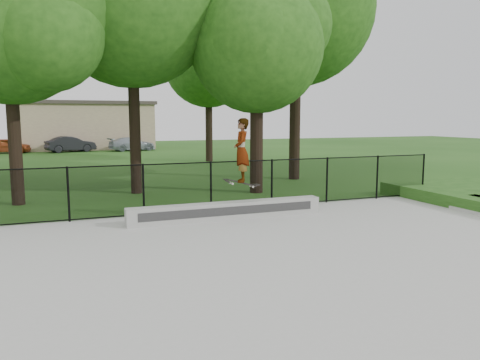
{
  "coord_description": "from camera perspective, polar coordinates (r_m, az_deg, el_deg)",
  "views": [
    {
      "loc": [
        -4.17,
        -7.27,
        2.85
      ],
      "look_at": [
        0.27,
        4.2,
        1.2
      ],
      "focal_mm": 35.0,
      "sensor_mm": 36.0,
      "label": 1
    }
  ],
  "objects": [
    {
      "name": "car_b",
      "position": [
        41.36,
        -19.95,
        4.13
      ],
      "size": [
        3.82,
        2.32,
        1.3
      ],
      "primitive_type": "imported",
      "rotation": [
        0.0,
        0.0,
        1.85
      ],
      "color": "black",
      "rests_on": "ground"
    },
    {
      "name": "chainlink_fence",
      "position": [
        13.96,
        -3.56,
        -0.77
      ],
      "size": [
        16.06,
        0.06,
        1.5
      ],
      "color": "black",
      "rests_on": "concrete_slab"
    },
    {
      "name": "car_a",
      "position": [
        42.03,
        -26.56,
        3.77
      ],
      "size": [
        3.73,
        2.0,
        1.22
      ],
      "primitive_type": "imported",
      "rotation": [
        0.0,
        0.0,
        1.4
      ],
      "color": "#9A411C",
      "rests_on": "ground"
    },
    {
      "name": "concrete_slab",
      "position": [
        8.84,
        8.37,
        -11.04
      ],
      "size": [
        14.0,
        12.0,
        0.06
      ],
      "primitive_type": "cube",
      "color": "#AAAAA4",
      "rests_on": "ground"
    },
    {
      "name": "distant_building",
      "position": [
        45.32,
        -18.55,
        6.37
      ],
      "size": [
        12.4,
        6.4,
        4.3
      ],
      "color": "tan",
      "rests_on": "ground"
    },
    {
      "name": "car_c",
      "position": [
        41.46,
        -13.01,
        4.3
      ],
      "size": [
        3.92,
        2.35,
        1.15
      ],
      "primitive_type": "imported",
      "rotation": [
        0.0,
        0.0,
        1.78
      ],
      "color": "#969FAA",
      "rests_on": "ground"
    },
    {
      "name": "ground",
      "position": [
        8.85,
        8.37,
        -11.23
      ],
      "size": [
        100.0,
        100.0,
        0.0
      ],
      "primitive_type": "plane",
      "color": "#214D15",
      "rests_on": "ground"
    },
    {
      "name": "grind_ledge",
      "position": [
        12.96,
        -1.51,
        -3.74
      ],
      "size": [
        5.55,
        0.4,
        0.47
      ],
      "primitive_type": "cube",
      "color": "#A8A9A4",
      "rests_on": "concrete_slab"
    },
    {
      "name": "skater_airborne",
      "position": [
        12.72,
        0.19,
        3.5
      ],
      "size": [
        0.82,
        0.74,
        1.93
      ],
      "color": "black",
      "rests_on": "ground"
    },
    {
      "name": "tree_row",
      "position": [
        21.15,
        -7.97,
        17.93
      ],
      "size": [
        20.58,
        18.31,
        11.15
      ],
      "color": "black",
      "rests_on": "ground"
    }
  ]
}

